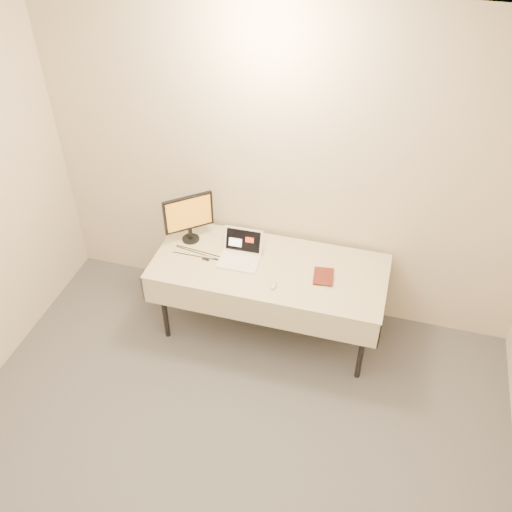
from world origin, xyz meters
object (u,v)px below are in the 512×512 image
(table, at_px, (269,272))
(laptop, at_px, (241,253))
(book, at_px, (314,267))
(monitor, at_px, (189,215))

(table, distance_m, laptop, 0.28)
(table, distance_m, book, 0.40)
(monitor, bearing_deg, laptop, -54.33)
(table, relative_size, monitor, 4.34)
(monitor, distance_m, book, 1.11)
(laptop, xyz_separation_m, monitor, (-0.47, 0.12, 0.20))
(table, height_order, book, book)
(laptop, xyz_separation_m, book, (0.61, -0.06, 0.05))
(laptop, relative_size, monitor, 0.76)
(laptop, bearing_deg, monitor, 164.70)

